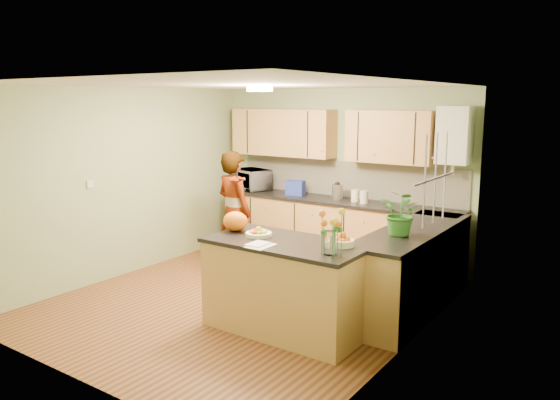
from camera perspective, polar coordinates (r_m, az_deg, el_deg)
The scene contains 28 objects.
floor at distance 6.54m, azimuth -3.59°, elevation -10.51°, with size 4.50×4.50×0.00m, color #542A18.
ceiling at distance 6.11m, azimuth -3.86°, elevation 11.96°, with size 4.00×4.50×0.02m, color silver.
wall_back at distance 8.07m, azimuth 6.27°, elevation 2.62°, with size 4.00×0.02×2.50m, color gray.
wall_front at distance 4.70m, azimuth -21.07°, elevation -3.59°, with size 4.00×0.02×2.50m, color gray.
wall_left at distance 7.60m, azimuth -15.63°, elevation 1.82°, with size 0.02×4.50×2.50m, color gray.
wall_right at distance 5.22m, azimuth 13.75°, elevation -1.83°, with size 0.02×4.50×2.50m, color gray.
back_counter at distance 7.90m, azimuth 5.75°, elevation -3.28°, with size 3.64×0.62×0.94m.
right_counter at distance 6.29m, azimuth 13.70°, elevation -7.10°, with size 0.62×2.24×0.94m.
splashback at distance 8.01m, azimuth 6.84°, elevation 2.19°, with size 3.60×0.02×0.52m, color beige.
upper_cabinets at distance 7.95m, azimuth 4.64°, elevation 6.88°, with size 3.20×0.34×0.70m.
boiler at distance 7.20m, azimuth 17.79°, elevation 6.44°, with size 0.40×0.30×0.86m.
window_right at distance 5.73m, azimuth 15.98°, elevation 2.17°, with size 0.01×1.30×1.05m.
light_switch at distance 7.22m, azimuth -19.23°, elevation 1.59°, with size 0.02×0.09×0.09m, color silver.
ceiling_lamp at distance 6.35m, azimuth -2.13°, elevation 11.56°, with size 0.30×0.30×0.07m.
peninsula_island at distance 5.61m, azimuth 0.68°, elevation -8.95°, with size 1.64×0.84×0.94m.
fruit_dish at distance 5.66m, azimuth -2.25°, elevation -3.42°, with size 0.27×0.27×0.10m.
orange_bowl at distance 5.31m, azimuth 6.55°, elevation -4.23°, with size 0.22×0.22×0.13m.
flower_vase at distance 4.94m, azimuth 5.30°, elevation -2.12°, with size 0.26×0.26×0.49m.
orange_bag at distance 5.89m, azimuth -4.68°, elevation -2.23°, with size 0.28×0.24×0.21m, color orange.
papers at distance 5.29m, azimuth -2.03°, elevation -4.77°, with size 0.21×0.28×0.01m, color white.
violinist at distance 7.40m, azimuth -4.80°, elevation -1.31°, with size 0.61×0.40×1.67m, color tan.
violin at distance 7.02m, azimuth -4.74°, elevation 2.22°, with size 0.55×0.22×0.11m, color #551A05, non-canonical shape.
microwave at distance 8.63m, azimuth -2.95°, elevation 2.17°, with size 0.58×0.40×0.32m, color silver.
blue_box at distance 8.13m, azimuth 1.60°, elevation 1.28°, with size 0.27×0.19×0.21m, color #213599.
kettle at distance 7.82m, azimuth 6.01°, elevation 0.95°, with size 0.15×0.15×0.29m.
jar_cream at distance 7.65m, azimuth 7.86°, elevation 0.44°, with size 0.11×0.11×0.17m, color #F5EAC4.
jar_white at distance 7.53m, azimuth 8.78°, elevation 0.30°, with size 0.11×0.11×0.18m, color silver.
potted_plant at distance 5.77m, azimuth 12.64°, elevation -1.33°, with size 0.44×0.38×0.48m, color #2B6D24.
Camera 1 is at (3.81, -4.78, 2.32)m, focal length 35.00 mm.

